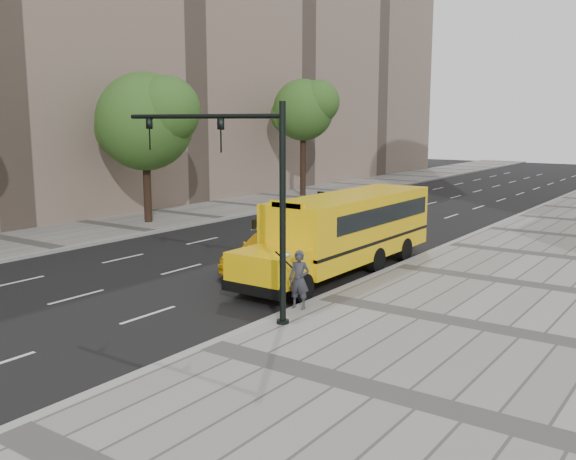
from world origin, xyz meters
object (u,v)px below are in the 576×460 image
Objects in this scene: traffic_signal at (243,183)px; taxi_far at (321,217)px; tree_c at (304,109)px; school_bus at (348,226)px; taxi_near at (272,249)px; tree_b at (146,121)px; pedestrian at (299,280)px.

taxi_far is at bearing 113.85° from traffic_signal.
tree_c is at bearing 120.54° from traffic_signal.
traffic_signal is at bearing -84.60° from school_bus.
taxi_near is at bearing -146.28° from school_bus.
tree_b is at bearing -147.86° from taxi_far.
tree_b is 1.72× the size of taxi_far.
school_bus is 1.81× the size of traffic_signal.
tree_c is 24.92m from taxi_near.
taxi_far is at bearing -52.86° from tree_c.
traffic_signal reaches higher than school_bus.
traffic_signal is at bearing -59.46° from tree_c.
tree_c is 4.92× the size of pedestrian.
traffic_signal is (6.21, -14.04, 3.27)m from taxi_far.
tree_c is 24.75m from school_bus.
tree_b is at bearing 167.45° from school_bus.
pedestrian is at bearing -74.19° from school_bus.
pedestrian is at bearing -48.15° from taxi_far.
school_bus is at bearing -38.53° from taxi_far.
tree_b is 1.33× the size of traffic_signal.
tree_c is at bearing 127.93° from school_bus.
tree_c is at bearing 139.27° from taxi_far.
pedestrian is at bearing 57.21° from traffic_signal.
traffic_signal is (15.61, -26.45, -2.58)m from tree_c.
tree_c reaches higher than tree_b.
pedestrian is at bearing -45.66° from taxi_near.
tree_c is at bearing 110.19° from pedestrian.
traffic_signal is (-0.96, -1.49, 3.03)m from pedestrian.
taxi_far is (9.38, 3.42, -5.03)m from tree_b.
tree_c is 0.77× the size of school_bus.
taxi_near reaches higher than taxi_far.
tree_b is at bearing 157.47° from taxi_near.
school_bus is at bearing -12.55° from tree_b.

